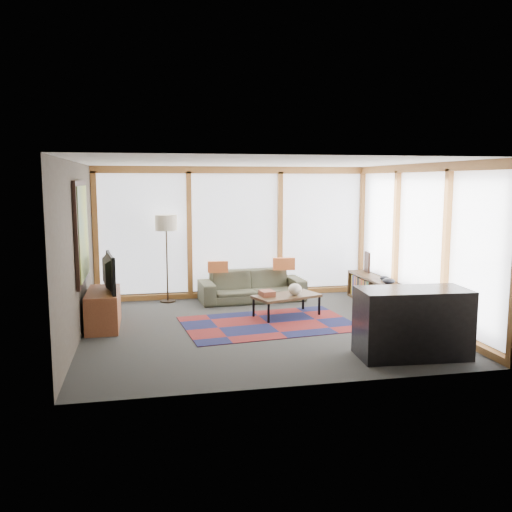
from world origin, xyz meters
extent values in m
plane|color=#2B2B29|center=(0.00, 0.00, 0.00)|extent=(5.50, 5.50, 0.00)
cube|color=#3C332A|center=(-2.75, 0.00, 1.30)|extent=(0.04, 5.00, 2.60)
cube|color=#3C332A|center=(0.00, -2.50, 1.30)|extent=(5.50, 0.04, 2.60)
cube|color=silver|center=(0.00, 0.00, 2.60)|extent=(5.50, 5.00, 0.04)
cube|color=white|center=(0.00, 2.47, 1.30)|extent=(5.30, 0.02, 2.35)
cube|color=white|center=(2.72, 0.00, 1.30)|extent=(0.02, 4.80, 2.35)
cube|color=black|center=(-2.71, 0.30, 1.55)|extent=(0.05, 1.35, 1.55)
cube|color=yellow|center=(-2.69, 0.30, 1.55)|extent=(0.02, 1.20, 1.40)
cube|color=maroon|center=(0.16, 0.19, 0.01)|extent=(2.90, 2.04, 0.01)
imported|color=#363829|center=(0.24, 1.95, 0.30)|extent=(2.07, 0.92, 0.59)
cube|color=#C25E2D|center=(-0.43, 1.91, 0.70)|extent=(0.39, 0.14, 0.21)
cube|color=#C25E2D|center=(0.88, 1.95, 0.71)|extent=(0.44, 0.19, 0.24)
cube|color=brown|center=(0.24, 0.63, 0.42)|extent=(0.26, 0.30, 0.09)
ellipsoid|color=beige|center=(0.73, 0.59, 0.48)|extent=(0.27, 0.27, 0.20)
ellipsoid|color=black|center=(2.39, 0.46, 0.58)|extent=(0.24, 0.24, 0.11)
ellipsoid|color=black|center=(2.47, 0.81, 0.57)|extent=(0.19, 0.19, 0.09)
cube|color=black|center=(2.52, 1.72, 0.73)|extent=(0.08, 0.31, 0.40)
cube|color=brown|center=(-2.45, 0.55, 0.30)|extent=(0.49, 1.18, 0.59)
imported|color=black|center=(-2.42, 0.54, 0.89)|extent=(0.28, 1.03, 0.59)
cube|color=black|center=(1.66, -1.79, 0.46)|extent=(1.49, 0.77, 0.92)
camera|label=1|loc=(-1.77, -8.19, 2.32)|focal=38.00mm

